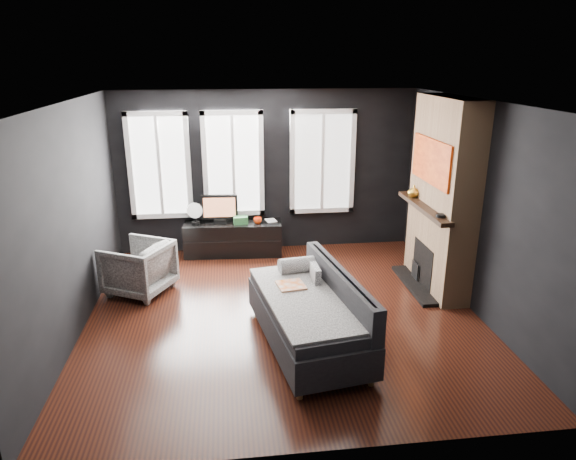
{
  "coord_description": "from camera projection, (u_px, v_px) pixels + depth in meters",
  "views": [
    {
      "loc": [
        -0.67,
        -5.97,
        3.19
      ],
      "look_at": [
        0.1,
        0.3,
        1.05
      ],
      "focal_mm": 32.0,
      "sensor_mm": 36.0,
      "label": 1
    }
  ],
  "objects": [
    {
      "name": "floor",
      "position": [
        283.0,
        313.0,
        6.71
      ],
      "size": [
        5.0,
        5.0,
        0.0
      ],
      "primitive_type": "plane",
      "color": "black",
      "rests_on": "ground"
    },
    {
      "name": "ceiling",
      "position": [
        282.0,
        102.0,
        5.85
      ],
      "size": [
        5.0,
        5.0,
        0.0
      ],
      "primitive_type": "plane",
      "color": "white",
      "rests_on": "ground"
    },
    {
      "name": "wall_back",
      "position": [
        266.0,
        172.0,
        8.63
      ],
      "size": [
        5.0,
        0.02,
        2.7
      ],
      "primitive_type": "cube",
      "color": "black",
      "rests_on": "ground"
    },
    {
      "name": "wall_left",
      "position": [
        71.0,
        223.0,
        6.0
      ],
      "size": [
        0.02,
        5.0,
        2.7
      ],
      "primitive_type": "cube",
      "color": "black",
      "rests_on": "ground"
    },
    {
      "name": "wall_right",
      "position": [
        477.0,
        208.0,
        6.57
      ],
      "size": [
        0.02,
        5.0,
        2.7
      ],
      "primitive_type": "cube",
      "color": "black",
      "rests_on": "ground"
    },
    {
      "name": "windows",
      "position": [
        238.0,
        110.0,
        8.21
      ],
      "size": [
        4.0,
        0.16,
        1.76
      ],
      "primitive_type": null,
      "color": "white",
      "rests_on": "wall_back"
    },
    {
      "name": "fireplace",
      "position": [
        443.0,
        197.0,
        7.11
      ],
      "size": [
        0.7,
        1.62,
        2.7
      ],
      "primitive_type": null,
      "color": "#93724C",
      "rests_on": "floor"
    },
    {
      "name": "sofa",
      "position": [
        307.0,
        310.0,
        5.85
      ],
      "size": [
        1.36,
        2.21,
        0.89
      ],
      "primitive_type": null,
      "rotation": [
        0.0,
        0.0,
        0.16
      ],
      "color": "#27272A",
      "rests_on": "floor"
    },
    {
      "name": "stripe_pillow",
      "position": [
        315.0,
        278.0,
        6.21
      ],
      "size": [
        0.09,
        0.32,
        0.32
      ],
      "primitive_type": "cube",
      "rotation": [
        0.0,
        0.0,
        0.04
      ],
      "color": "gray",
      "rests_on": "sofa"
    },
    {
      "name": "armchair",
      "position": [
        138.0,
        265.0,
        7.21
      ],
      "size": [
        1.03,
        1.05,
        0.82
      ],
      "primitive_type": "imported",
      "rotation": [
        0.0,
        0.0,
        -2.05
      ],
      "color": "white",
      "rests_on": "floor"
    },
    {
      "name": "media_console",
      "position": [
        233.0,
        238.0,
        8.66
      ],
      "size": [
        1.65,
        0.61,
        0.56
      ],
      "primitive_type": null,
      "rotation": [
        0.0,
        0.0,
        -0.06
      ],
      "color": "black",
      "rests_on": "floor"
    },
    {
      "name": "monitor",
      "position": [
        219.0,
        207.0,
        8.49
      ],
      "size": [
        0.62,
        0.16,
        0.54
      ],
      "primitive_type": null,
      "rotation": [
        0.0,
        0.0,
        -0.05
      ],
      "color": "black",
      "rests_on": "media_console"
    },
    {
      "name": "desk_fan",
      "position": [
        195.0,
        213.0,
        8.47
      ],
      "size": [
        0.3,
        0.3,
        0.37
      ],
      "primitive_type": null,
      "rotation": [
        0.0,
        0.0,
        -0.14
      ],
      "color": "#A7A7A7",
      "rests_on": "media_console"
    },
    {
      "name": "mug",
      "position": [
        258.0,
        220.0,
        8.51
      ],
      "size": [
        0.13,
        0.11,
        0.13
      ],
      "primitive_type": "imported",
      "rotation": [
        0.0,
        0.0,
        -0.01
      ],
      "color": "red",
      "rests_on": "media_console"
    },
    {
      "name": "book",
      "position": [
        266.0,
        215.0,
        8.6
      ],
      "size": [
        0.17,
        0.05,
        0.23
      ],
      "primitive_type": "imported",
      "rotation": [
        0.0,
        0.0,
        0.19
      ],
      "color": "tan",
      "rests_on": "media_console"
    },
    {
      "name": "storage_box",
      "position": [
        241.0,
        220.0,
        8.5
      ],
      "size": [
        0.24,
        0.17,
        0.13
      ],
      "primitive_type": "cube",
      "rotation": [
        0.0,
        0.0,
        0.09
      ],
      "color": "#32743B",
      "rests_on": "media_console"
    },
    {
      "name": "mantel_vase",
      "position": [
        414.0,
        191.0,
        7.52
      ],
      "size": [
        0.21,
        0.21,
        0.18
      ],
      "primitive_type": "imported",
      "rotation": [
        0.0,
        0.0,
        0.2
      ],
      "color": "gold",
      "rests_on": "fireplace"
    },
    {
      "name": "mantel_clock",
      "position": [
        441.0,
        216.0,
        6.6
      ],
      "size": [
        0.16,
        0.16,
        0.04
      ],
      "primitive_type": "cylinder",
      "rotation": [
        0.0,
        0.0,
        -0.43
      ],
      "color": "black",
      "rests_on": "fireplace"
    }
  ]
}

